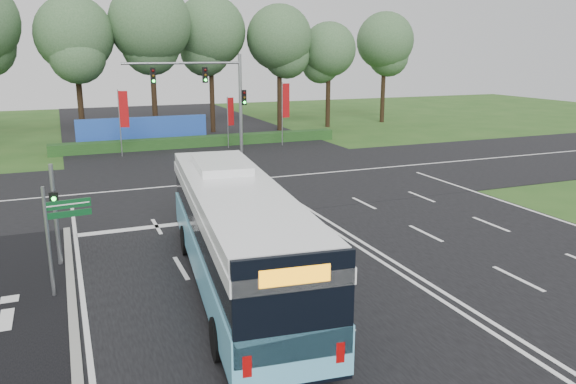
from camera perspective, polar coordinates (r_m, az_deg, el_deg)
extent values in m
plane|color=#264D19|center=(21.64, 6.64, -5.34)|extent=(120.00, 120.00, 0.00)
cube|color=black|center=(21.63, 6.64, -5.29)|extent=(20.00, 120.00, 0.04)
cube|color=black|center=(32.25, -3.59, 1.28)|extent=(120.00, 14.00, 0.05)
cube|color=gray|center=(16.46, -20.94, -12.48)|extent=(0.25, 18.00, 0.12)
cube|color=#60BADF|center=(17.33, -5.21, -6.42)|extent=(3.92, 12.65, 1.14)
cube|color=black|center=(17.52, -5.17, -8.01)|extent=(3.89, 12.59, 0.31)
cube|color=black|center=(16.99, -5.29, -3.14)|extent=(3.79, 12.46, 0.99)
cube|color=white|center=(16.82, -5.34, -1.11)|extent=(3.92, 12.65, 0.36)
cube|color=white|center=(16.73, -5.37, 0.09)|extent=(3.81, 12.15, 0.36)
cube|color=white|center=(19.16, -6.83, 2.79)|extent=(1.98, 3.27, 0.26)
cube|color=black|center=(11.38, 0.63, -11.79)|extent=(2.51, 0.39, 2.28)
cube|color=orange|center=(11.04, 0.70, -8.49)|extent=(1.45, 0.22, 0.36)
cylinder|color=black|center=(20.66, -10.35, -4.84)|extent=(0.40, 1.10, 1.08)
cylinder|color=black|center=(21.00, -3.72, -4.32)|extent=(0.40, 1.10, 1.08)
cylinder|color=black|center=(13.84, -7.10, -14.63)|extent=(0.40, 1.10, 1.08)
cylinder|color=black|center=(14.34, 2.81, -13.43)|extent=(0.40, 1.10, 1.08)
cylinder|color=gray|center=(20.48, -22.53, -2.25)|extent=(0.14, 0.14, 3.56)
cube|color=black|center=(20.14, -22.70, -0.58)|extent=(0.29, 0.19, 0.41)
sphere|color=#19F233|center=(20.04, -22.70, -0.65)|extent=(0.14, 0.14, 0.14)
cylinder|color=gray|center=(17.93, -23.15, -4.81)|extent=(0.10, 0.10, 3.41)
cube|color=#0B411C|center=(17.68, -21.44, -1.15)|extent=(1.28, 0.20, 0.26)
cube|color=#0B411C|center=(17.76, -21.36, -2.08)|extent=(1.28, 0.20, 0.19)
cube|color=white|center=(17.65, -21.44, -1.18)|extent=(1.19, 0.14, 0.03)
cylinder|color=gray|center=(40.66, -16.71, 6.67)|extent=(0.07, 0.07, 4.65)
cube|color=#9E0D10|center=(40.46, -16.34, 8.07)|extent=(0.59, 0.27, 2.48)
cylinder|color=gray|center=(42.70, -6.13, 7.00)|extent=(0.06, 0.06, 3.90)
cube|color=#9E0D10|center=(42.77, -5.84, 8.13)|extent=(0.51, 0.19, 2.08)
cylinder|color=gray|center=(43.70, -0.59, 7.90)|extent=(0.08, 0.08, 4.90)
cube|color=#9E0D10|center=(43.81, -0.21, 9.27)|extent=(0.64, 0.20, 2.61)
cylinder|color=gray|center=(40.32, -4.84, 8.83)|extent=(0.24, 0.24, 7.00)
cylinder|color=gray|center=(39.16, -10.66, 12.74)|extent=(8.00, 0.16, 0.16)
cube|color=black|center=(39.51, -8.44, 11.68)|extent=(0.32, 0.28, 1.05)
cube|color=black|center=(38.83, -13.56, 11.41)|extent=(0.32, 0.28, 1.05)
cube|color=black|center=(40.35, -4.51, 9.56)|extent=(0.32, 0.28, 1.05)
cube|color=#173C16|center=(44.01, -8.81, 5.09)|extent=(22.00, 1.20, 0.80)
cube|color=#1F47A9|center=(45.64, -14.50, 6.01)|extent=(10.00, 0.30, 2.20)
cylinder|color=black|center=(47.22, -20.42, 9.38)|extent=(0.44, 0.44, 7.98)
sphere|color=#335331|center=(47.12, -20.89, 14.72)|extent=(5.88, 5.88, 5.88)
cylinder|color=black|center=(47.80, -13.50, 10.43)|extent=(0.44, 0.44, 8.84)
sphere|color=#335331|center=(47.77, -13.85, 16.28)|extent=(6.52, 6.52, 6.52)
cylinder|color=black|center=(51.48, -7.76, 10.68)|extent=(0.44, 0.44, 8.42)
sphere|color=#335331|center=(51.42, -7.93, 15.87)|extent=(6.21, 6.21, 6.21)
cylinder|color=black|center=(52.17, -0.87, 10.59)|extent=(0.44, 0.44, 7.95)
sphere|color=#335331|center=(52.08, -0.89, 15.42)|extent=(5.86, 5.86, 5.86)
cylinder|color=black|center=(54.94, 4.10, 10.23)|extent=(0.44, 0.44, 6.98)
sphere|color=#335331|center=(54.82, 4.17, 14.25)|extent=(5.14, 5.14, 5.14)
cylinder|color=black|center=(59.46, 9.65, 10.75)|extent=(0.44, 0.44, 7.80)
sphere|color=#335331|center=(59.38, 9.82, 14.91)|extent=(5.74, 5.74, 5.74)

